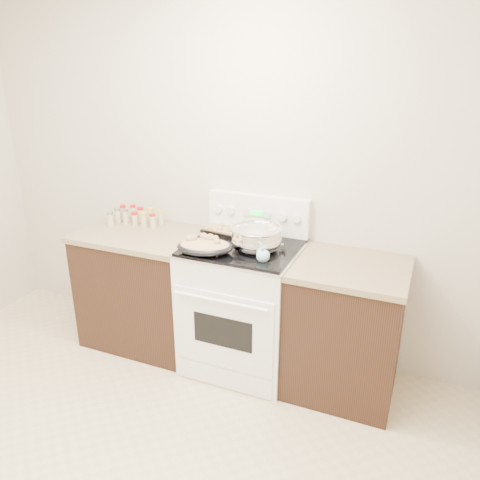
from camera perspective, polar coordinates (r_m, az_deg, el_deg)
The scene contains 10 objects.
room_shell at distance 2.03m, azimuth -25.17°, elevation 7.30°, with size 4.10×3.60×2.75m.
counter_left at distance 3.76m, azimuth -11.42°, elevation -5.63°, with size 0.93×0.67×0.92m.
counter_right at distance 3.23m, azimuth 12.65°, elevation -10.42°, with size 0.73×0.67×0.92m.
kitchen_range at distance 3.38m, azimuth 0.36°, elevation -7.80°, with size 0.78×0.73×1.22m.
mixing_bowl at distance 3.09m, azimuth 2.02°, elevation 0.22°, with size 0.43×0.43×0.20m.
roasting_pan at distance 3.06m, azimuth -4.31°, elevation -0.72°, with size 0.43×0.35×0.12m.
baking_sheet at distance 3.43m, azimuth -1.40°, elevation 1.28°, with size 0.38×0.29×0.06m.
wooden_spoon at distance 3.09m, azimuth -3.81°, elevation -1.19°, with size 0.14×0.26×0.04m.
blue_ladle at distance 2.94m, azimuth 2.94°, elevation -1.82°, with size 0.10×0.29×0.11m.
spice_jars at distance 3.76m, azimuth -12.67°, elevation 2.82°, with size 0.39×0.23×0.13m.
Camera 1 is at (1.49, -1.32, 2.11)m, focal length 35.00 mm.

